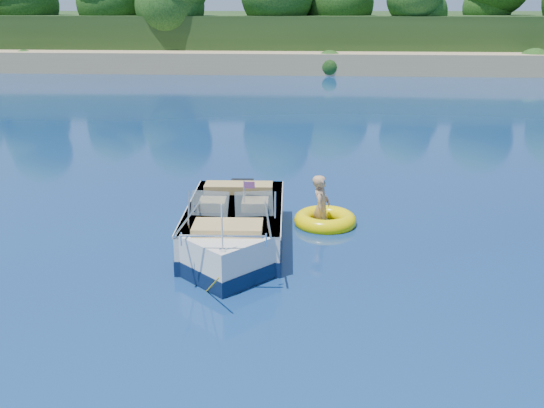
# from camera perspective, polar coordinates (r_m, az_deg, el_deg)

# --- Properties ---
(ground) EXTENTS (160.00, 160.00, 0.00)m
(ground) POSITION_cam_1_polar(r_m,az_deg,el_deg) (10.77, -2.37, -7.69)
(ground) COLOR #0A1A4A
(ground) RESTS_ON ground
(shoreline) EXTENTS (170.00, 59.00, 6.00)m
(shoreline) POSITION_cam_1_polar(r_m,az_deg,el_deg) (73.51, 3.43, 15.18)
(shoreline) COLOR tan
(shoreline) RESTS_ON ground
(motorboat) EXTENTS (2.11, 5.45, 1.81)m
(motorboat) POSITION_cam_1_polar(r_m,az_deg,el_deg) (12.29, -3.60, -2.58)
(motorboat) COLOR silver
(motorboat) RESTS_ON ground
(tow_tube) EXTENTS (1.79, 1.79, 0.37)m
(tow_tube) POSITION_cam_1_polar(r_m,az_deg,el_deg) (13.70, 5.02, -1.53)
(tow_tube) COLOR #FFE200
(tow_tube) RESTS_ON ground
(boy) EXTENTS (0.52, 0.90, 1.67)m
(boy) POSITION_cam_1_polar(r_m,az_deg,el_deg) (13.74, 4.62, -1.89)
(boy) COLOR tan
(boy) RESTS_ON ground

